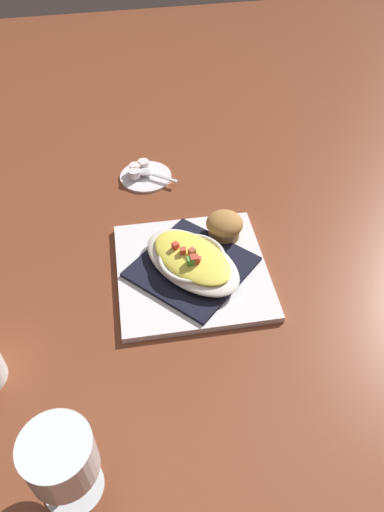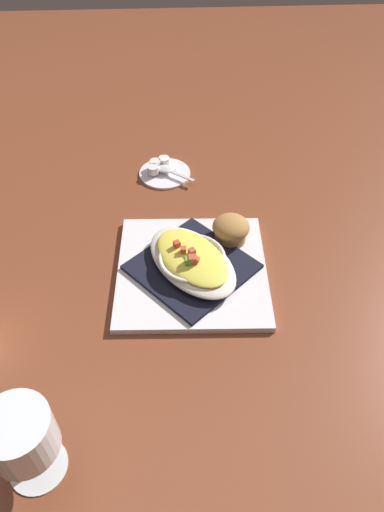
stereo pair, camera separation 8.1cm
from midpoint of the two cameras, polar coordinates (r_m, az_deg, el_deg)
The scene contains 11 objects.
ground_plane at distance 0.84m, azimuth -2.76°, elevation -2.15°, with size 2.60×2.60×0.00m, color brown.
square_plate at distance 0.83m, azimuth -2.77°, elevation -1.87°, with size 0.26×0.26×0.01m, color white.
folded_napkin at distance 0.83m, azimuth -2.79°, elevation -1.43°, with size 0.17×0.18×0.01m, color black.
gratin_dish at distance 0.81m, azimuth -2.84°, elevation -0.56°, with size 0.22×0.20×0.04m.
muffin at distance 0.87m, azimuth 1.24°, elevation 3.48°, with size 0.07×0.07×0.05m.
stemmed_glass at distance 0.60m, azimuth -19.43°, elevation -22.12°, with size 0.08×0.08×0.13m.
creamer_saucer at distance 1.05m, azimuth -7.78°, elevation 9.37°, with size 0.11×0.11×0.01m, color white.
spoon at distance 1.04m, azimuth -7.62°, elevation 9.74°, with size 0.07×0.09×0.01m.
creamer_cup_0 at distance 1.06m, azimuth -8.02°, elevation 10.70°, with size 0.02×0.02×0.02m, color white.
creamer_cup_1 at distance 1.05m, azimuth -9.02°, elevation 10.26°, with size 0.02×0.02×0.02m, color white.
creamer_cup_2 at distance 1.03m, azimuth -9.15°, elevation 9.56°, with size 0.02×0.02×0.02m, color silver.
Camera 1 is at (0.55, -0.11, 0.62)m, focal length 33.57 mm.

